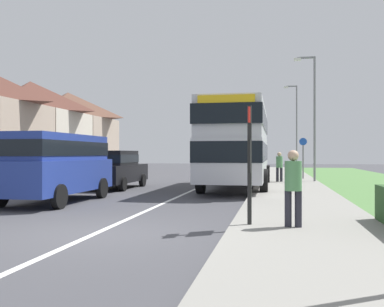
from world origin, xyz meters
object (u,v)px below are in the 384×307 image
Objects in this scene: pedestrian_walking_away at (279,165)px; street_lamp_mid at (312,110)px; bus_stop_sign at (250,156)px; cycle_route_sign at (303,156)px; parked_van_blue at (56,162)px; pedestrian_at_stop at (293,185)px; street_lamp_far at (295,122)px; parked_car_black at (115,168)px; double_decker_bus at (238,142)px.

street_lamp_mid is (1.74, 0.69, 2.96)m from pedestrian_walking_away.
cycle_route_sign is (2.14, 17.21, -0.11)m from bus_stop_sign.
pedestrian_walking_away is at bearing -158.31° from street_lamp_mid.
street_lamp_mid is at bearing 80.55° from bus_stop_sign.
bus_stop_sign is 0.38× the size of street_lamp_mid.
pedestrian_at_stop is at bearing -29.29° from parked_van_blue.
cycle_route_sign is (1.25, 17.38, 0.45)m from pedestrian_at_stop.
street_lamp_mid reaches higher than parked_van_blue.
street_lamp_mid reaches higher than cycle_route_sign.
cycle_route_sign is at bearing 85.87° from pedestrian_at_stop.
street_lamp_far reaches higher than parked_van_blue.
pedestrian_at_stop is 15.47m from street_lamp_mid.
street_lamp_far reaches higher than parked_car_black.
parked_car_black is 0.66× the size of street_lamp_mid.
street_lamp_far is (8.92, 19.77, 3.34)m from parked_car_black.
street_lamp_mid is (9.02, 10.94, 2.62)m from parked_van_blue.
street_lamp_far is (8.78, 25.47, 2.96)m from parked_van_blue.
bus_stop_sign is at bearing -55.44° from parked_car_black.
bus_stop_sign is 29.67m from street_lamp_far.
parked_van_blue is 12.58m from pedestrian_walking_away.
parked_car_black is 2.69× the size of pedestrian_at_stop.
parked_van_blue is at bearing -129.50° from street_lamp_mid.
pedestrian_at_stop is at bearing -96.05° from street_lamp_mid.
pedestrian_at_stop is 0.66× the size of cycle_route_sign.
pedestrian_walking_away is 0.22× the size of street_lamp_far.
pedestrian_at_stop is 1.06m from bus_stop_sign.
parked_van_blue is 0.68× the size of street_lamp_far.
street_lamp_mid is at bearing 21.69° from pedestrian_walking_away.
parked_car_black is at bearing 124.56° from bus_stop_sign.
double_decker_bus is 3.71× the size of bus_stop_sign.
parked_van_blue is 3.03× the size of pedestrian_at_stop.
bus_stop_sign reaches higher than parked_van_blue.
street_lamp_far reaches higher than bus_stop_sign.
cycle_route_sign is at bearing 64.84° from pedestrian_walking_away.
street_lamp_far reaches higher than pedestrian_walking_away.
bus_stop_sign is at bearing -83.81° from double_decker_bus.
pedestrian_walking_away is 0.66× the size of cycle_route_sign.
parked_van_blue is 8.51m from pedestrian_at_stop.
parked_car_black is (-0.14, 5.70, -0.38)m from parked_van_blue.
parked_van_blue is 15.81m from cycle_route_sign.
pedestrian_walking_away is 3.50m from street_lamp_mid.
parked_car_black is at bearing 127.46° from pedestrian_at_stop.
cycle_route_sign is at bearing 40.49° from parked_car_black.
bus_stop_sign is 15.32m from street_lamp_mid.
bus_stop_sign is (1.16, -10.66, -0.60)m from double_decker_bus.
street_lamp_far is (0.11, 12.25, 2.86)m from cycle_route_sign.
street_lamp_mid is (9.16, 5.24, 2.99)m from parked_car_black.
cycle_route_sign reaches higher than parked_car_black.
parked_car_black is 11.59m from cycle_route_sign.
cycle_route_sign reaches higher than parked_van_blue.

